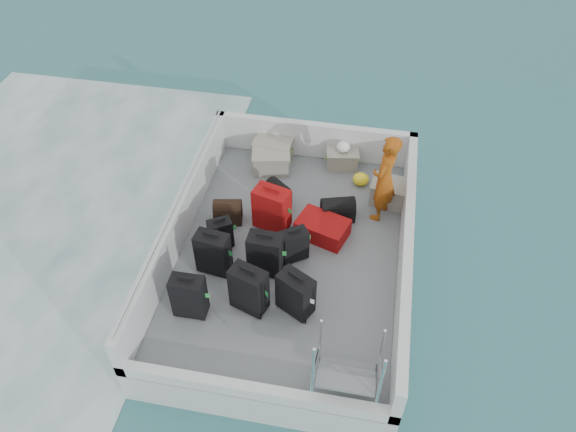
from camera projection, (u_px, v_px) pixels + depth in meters
name	position (u px, v px, depth m)	size (l,w,h in m)	color
ground	(290.00, 277.00, 9.13)	(160.00, 160.00, 0.00)	#1D5F66
wake_foam	(19.00, 237.00, 9.76)	(10.00, 10.00, 0.00)	white
ferry_hull	(290.00, 265.00, 8.92)	(3.60, 5.00, 0.60)	silver
deck	(290.00, 252.00, 8.70)	(3.30, 4.70, 0.02)	slate
deck_fittings	(309.00, 254.00, 8.16)	(3.60, 5.00, 0.90)	silver
suitcase_0	(189.00, 297.00, 7.64)	(0.46, 0.26, 0.71)	black
suitcase_1	(213.00, 253.00, 8.19)	(0.48, 0.28, 0.72)	black
suitcase_2	(221.00, 234.00, 8.60)	(0.36, 0.22, 0.53)	black
suitcase_3	(249.00, 290.00, 7.70)	(0.50, 0.29, 0.75)	black
suitcase_4	(265.00, 254.00, 8.17)	(0.49, 0.29, 0.72)	black
suitcase_5	(272.00, 209.00, 8.82)	(0.55, 0.33, 0.75)	#950D0B
suitcase_6	(296.00, 294.00, 7.69)	(0.49, 0.29, 0.68)	black
suitcase_7	(294.00, 245.00, 8.40)	(0.40, 0.23, 0.56)	black
suitcase_8	(322.00, 228.00, 8.83)	(0.51, 0.78, 0.31)	#950D0B
duffel_0	(228.00, 213.00, 9.07)	(0.45, 0.30, 0.32)	black
duffel_1	(278.00, 194.00, 9.38)	(0.39, 0.30, 0.32)	black
duffel_2	(338.00, 211.00, 9.10)	(0.54, 0.30, 0.32)	black
crate_0	(271.00, 162.00, 9.94)	(0.62, 0.43, 0.37)	gray
crate_1	(274.00, 150.00, 10.18)	(0.64, 0.44, 0.39)	gray
crate_2	(342.00, 159.00, 10.04)	(0.53, 0.37, 0.32)	gray
crate_3	(390.00, 193.00, 9.36)	(0.62, 0.43, 0.37)	gray
yellow_bag	(361.00, 179.00, 9.73)	(0.28, 0.26, 0.22)	yellow
white_bag	(343.00, 148.00, 9.86)	(0.24, 0.24, 0.18)	white
passenger	(384.00, 179.00, 8.73)	(0.58, 0.37, 1.56)	orange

